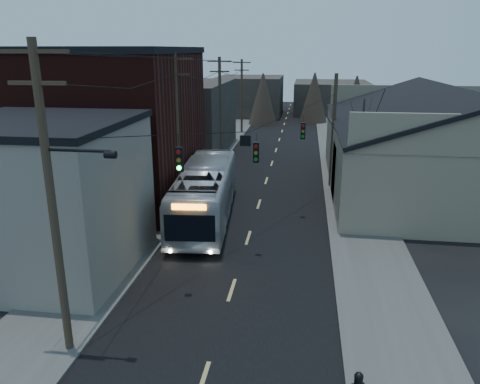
% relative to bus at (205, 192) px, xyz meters
% --- Properties ---
extents(road_surface, '(9.00, 110.00, 0.02)m').
position_rel_bus_xyz_m(road_surface, '(3.00, 13.33, -1.72)').
color(road_surface, black).
rests_on(road_surface, ground).
extents(sidewalk_left, '(4.00, 110.00, 0.12)m').
position_rel_bus_xyz_m(sidewalk_left, '(-3.50, 13.33, -1.67)').
color(sidewalk_left, '#474744').
rests_on(sidewalk_left, ground).
extents(sidewalk_right, '(4.00, 110.00, 0.12)m').
position_rel_bus_xyz_m(sidewalk_right, '(9.50, 13.33, -1.67)').
color(sidewalk_right, '#474744').
rests_on(sidewalk_right, ground).
extents(building_clapboard, '(8.00, 8.00, 7.00)m').
position_rel_bus_xyz_m(building_clapboard, '(-6.00, -7.67, 1.77)').
color(building_clapboard, slate).
rests_on(building_clapboard, ground).
extents(building_brick, '(10.00, 12.00, 10.00)m').
position_rel_bus_xyz_m(building_brick, '(-7.00, 3.33, 3.27)').
color(building_brick, black).
rests_on(building_brick, ground).
extents(building_left_far, '(9.00, 14.00, 7.00)m').
position_rel_bus_xyz_m(building_left_far, '(-6.50, 19.33, 1.77)').
color(building_left_far, '#2E2825').
rests_on(building_left_far, ground).
extents(warehouse, '(16.16, 20.60, 7.73)m').
position_rel_bus_xyz_m(warehouse, '(16.00, 8.33, 0.97)').
color(warehouse, '#7D6F5B').
rests_on(warehouse, ground).
extents(building_far_left, '(10.00, 12.00, 6.00)m').
position_rel_bus_xyz_m(building_far_left, '(-3.00, 48.33, 1.27)').
color(building_far_left, '#2E2825').
rests_on(building_far_left, ground).
extents(building_far_right, '(12.00, 14.00, 5.00)m').
position_rel_bus_xyz_m(building_far_right, '(10.00, 53.33, 0.77)').
color(building_far_right, '#2E2825').
rests_on(building_far_right, ground).
extents(bare_tree, '(0.40, 0.40, 7.20)m').
position_rel_bus_xyz_m(bare_tree, '(9.50, 3.33, 1.87)').
color(bare_tree, black).
rests_on(bare_tree, ground).
extents(utility_lines, '(11.24, 45.28, 10.50)m').
position_rel_bus_xyz_m(utility_lines, '(-0.11, 7.47, 3.22)').
color(utility_lines, '#382B1E').
rests_on(utility_lines, ground).
extents(bus, '(3.96, 12.64, 3.46)m').
position_rel_bus_xyz_m(bus, '(0.00, 0.00, 0.00)').
color(bus, '#A9AFB6').
rests_on(bus, ground).
extents(parked_car, '(1.77, 3.87, 1.23)m').
position_rel_bus_xyz_m(parked_car, '(-0.96, 13.21, -1.12)').
color(parked_car, '#989A9F').
rests_on(parked_car, ground).
extents(fire_hydrant, '(0.40, 0.28, 0.82)m').
position_rel_bus_xyz_m(fire_hydrant, '(7.80, -14.74, -1.17)').
color(fire_hydrant, black).
rests_on(fire_hydrant, sidewalk_right).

